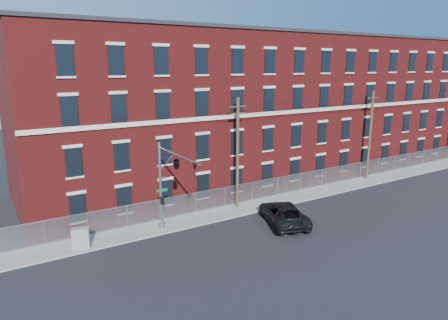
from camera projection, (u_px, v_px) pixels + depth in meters
ground at (256, 233)px, 32.04m from camera, size 140.00×140.00×0.00m
sidewalk at (320, 191)px, 42.37m from camera, size 65.00×3.00×0.12m
mill_building at (269, 106)px, 47.89m from camera, size 55.30×14.32×16.30m
chain_link_fence at (312, 179)px, 43.21m from camera, size 59.06×0.06×1.85m
traffic_signal_mast at (173, 171)px, 29.51m from camera, size 0.90×6.75×7.00m
utility_pole_near at (238, 151)px, 36.48m from camera, size 1.80×0.28×10.00m
utility_pole_mid at (370, 134)px, 45.80m from camera, size 1.80×0.28×10.00m
overhead_wires at (373, 100)px, 44.94m from camera, size 40.00×0.62×0.62m
pickup_truck at (283, 213)px, 33.71m from camera, size 5.01×6.91×1.75m
utility_cabinet at (81, 238)px, 28.90m from camera, size 1.32×0.94×1.50m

